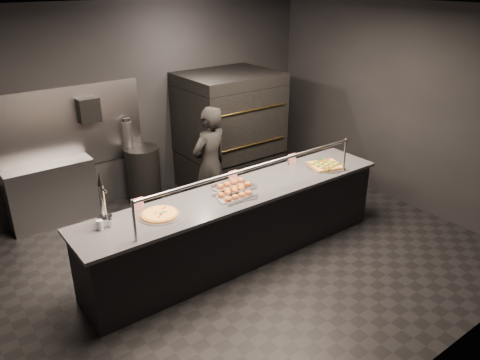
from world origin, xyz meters
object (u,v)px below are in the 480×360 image
Objects in this scene: pizza_oven at (229,131)px; trash_bin at (143,174)px; towel_dispenser at (89,110)px; worker at (210,165)px; prep_shelf at (52,194)px; service_counter at (240,224)px; slider_tray_b at (234,186)px; beer_tap at (104,210)px; round_pizza at (160,214)px; fire_extinguisher at (128,135)px; square_pizza at (326,166)px; slider_tray_a at (235,195)px.

pizza_oven is 2.16× the size of trash_bin.
towel_dispenser is 0.21× the size of worker.
service_counter is at bearing -55.41° from prep_shelf.
beer_tap is at bearing 177.21° from slider_tray_b.
beer_tap is at bearing -148.83° from pizza_oven.
round_pizza is at bearing -17.58° from beer_tap.
slider_tray_b is at bearing -68.37° from towel_dispenser.
prep_shelf is 2.00× the size of beer_tap.
beer_tap reaches higher than service_counter.
worker is (0.29, 0.97, -0.10)m from slider_tray_b.
beer_tap is at bearing -124.30° from trash_bin.
worker is at bearing 38.27° from round_pizza.
worker is (1.18, -1.30, -0.71)m from towel_dispenser.
worker is (0.63, -1.31, -0.22)m from fire_extinguisher.
prep_shelf is at bearing 103.12° from round_pizza.
towel_dispenser reaches higher than prep_shelf.
fire_extinguisher is 2.31m from slider_tray_b.
square_pizza is (3.01, -0.27, -0.15)m from beer_tap.
slider_tray_a is 2.36m from trash_bin.
pizza_oven is at bearing 56.01° from slider_tray_a.
worker is at bearing 70.28° from slider_tray_a.
slider_tray_b is 0.99× the size of square_pizza.
trash_bin is at bearing 96.31° from slider_tray_b.
trash_bin is at bearing -14.28° from towel_dispenser.
service_counter is 1.17m from round_pizza.
pizza_oven is 3.78× the size of fire_extinguisher.
worker is (0.52, -1.13, 0.40)m from trash_bin.
pizza_oven is at bearing 57.73° from service_counter.
round_pizza is at bearing 26.79° from worker.
pizza_oven reaches higher than worker.
slider_tray_b is (1.60, -2.20, 0.50)m from prep_shelf.
towel_dispenser reaches higher than round_pizza.
slider_tray_b is (0.90, -2.27, -0.60)m from towel_dispenser.
slider_tray_a is 1.25m from worker.
worker reaches higher than prep_shelf.
round_pizza is 1.72m from worker.
pizza_oven is at bearing 31.17° from beer_tap.
worker is (1.35, 1.07, -0.09)m from round_pizza.
service_counter is at bearing 30.49° from slider_tray_a.
service_counter is 8.11× the size of slider_tray_a.
slider_tray_a is (0.22, -2.48, -0.11)m from fire_extinguisher.
pizza_oven is 3.18× the size of beer_tap.
round_pizza is 2.47m from square_pizza.
round_pizza is at bearing 178.57° from service_counter.
prep_shelf is at bearing -44.58° from worker.
pizza_oven is 2.39m from slider_tray_a.
towel_dispenser is at bearing 107.21° from slider_tray_a.
slider_tray_a is 0.30× the size of worker.
square_pizza reaches higher than prep_shelf.
beer_tap is (-0.71, -2.19, -0.46)m from towel_dispenser.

